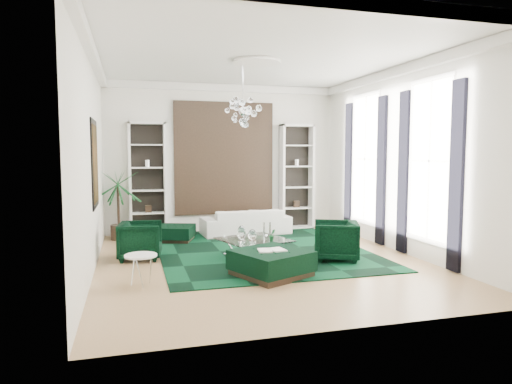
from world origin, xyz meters
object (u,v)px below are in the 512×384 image
object	(u,v)px
coffee_table	(254,249)
palm	(118,195)
ottoman_side	(175,234)
armchair_right	(336,241)
side_table	(141,271)
ottoman_front	(271,263)
sofa	(246,222)
armchair_left	(141,240)

from	to	relation	value
coffee_table	palm	size ratio (longest dim) A/B	0.54
ottoman_side	palm	bearing A→B (deg)	156.43
armchair_right	ottoman_side	size ratio (longest dim) A/B	1.03
armchair_right	side_table	bearing A→B (deg)	-55.67
armchair_right	palm	size ratio (longest dim) A/B	0.39
armchair_right	ottoman_front	xyz separation A→B (m)	(-1.53, -0.77, -0.16)
sofa	palm	bearing A→B (deg)	-6.56
armchair_right	palm	bearing A→B (deg)	-106.12
sofa	coffee_table	xyz separation A→B (m)	(-0.50, -2.62, -0.12)
coffee_table	ottoman_front	world-z (taller)	ottoman_front
ottoman_front	armchair_right	bearing A→B (deg)	26.62
ottoman_side	palm	size ratio (longest dim) A/B	0.38
side_table	palm	distance (m)	4.10
sofa	armchair_left	bearing A→B (deg)	34.02
palm	armchair_left	bearing A→B (deg)	-78.29
armchair_right	side_table	distance (m)	3.71
armchair_right	coffee_table	xyz separation A→B (m)	(-1.49, 0.47, -0.18)
coffee_table	palm	bearing A→B (deg)	132.56
sofa	armchair_right	world-z (taller)	armchair_right
sofa	armchair_left	world-z (taller)	armchair_left
armchair_left	ottoman_front	bearing A→B (deg)	-124.64
sofa	armchair_right	xyz separation A→B (m)	(0.99, -3.09, 0.06)
coffee_table	ottoman_side	size ratio (longest dim) A/B	1.44
armchair_right	ottoman_front	distance (m)	1.72
armchair_right	ottoman_side	xyz separation A→B (m)	(-2.78, 2.70, -0.20)
ottoman_side	side_table	distance (m)	3.55
sofa	ottoman_front	distance (m)	3.90
sofa	armchair_left	size ratio (longest dim) A/B	2.75
armchair_left	side_table	size ratio (longest dim) A/B	1.61
armchair_left	armchair_right	size ratio (longest dim) A/B	0.96
armchair_left	coffee_table	xyz separation A→B (m)	(2.10, -0.62, -0.16)
side_table	coffee_table	bearing A→B (deg)	29.71
armchair_right	ottoman_front	bearing A→B (deg)	-40.74
armchair_left	palm	bearing A→B (deg)	18.99
sofa	armchair_right	size ratio (longest dim) A/B	2.64
ottoman_side	ottoman_front	world-z (taller)	ottoman_front
coffee_table	side_table	distance (m)	2.46
armchair_left	ottoman_side	distance (m)	1.82
armchair_right	ottoman_front	size ratio (longest dim) A/B	0.77
armchair_left	ottoman_front	size ratio (longest dim) A/B	0.74
sofa	ottoman_front	bearing A→B (deg)	78.44
sofa	ottoman_front	xyz separation A→B (m)	(-0.54, -3.86, -0.10)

